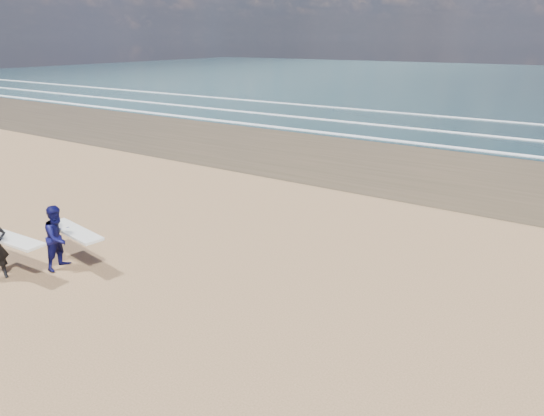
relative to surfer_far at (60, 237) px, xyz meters
The scene contains 1 object.
surfer_far is the anchor object (origin of this frame).
Camera 1 is at (10.61, -5.17, 5.88)m, focal length 32.00 mm.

